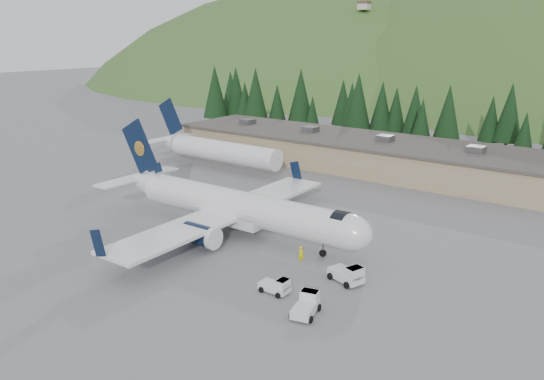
{
  "coord_description": "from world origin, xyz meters",
  "views": [
    {
      "loc": [
        37.35,
        -44.08,
        22.26
      ],
      "look_at": [
        0.0,
        6.0,
        4.0
      ],
      "focal_mm": 35.0,
      "sensor_mm": 36.0,
      "label": 1
    }
  ],
  "objects_px": {
    "airliner": "(234,207)",
    "second_airliner": "(212,149)",
    "baggage_tug_a": "(277,286)",
    "baggage_tug_b": "(348,275)",
    "ramp_worker": "(301,254)",
    "baggage_tug_c": "(307,305)",
    "terminal_building": "(358,152)"
  },
  "relations": [
    {
      "from": "airliner",
      "to": "baggage_tug_c",
      "type": "bearing_deg",
      "value": -33.14
    },
    {
      "from": "baggage_tug_a",
      "to": "ramp_worker",
      "type": "xyz_separation_m",
      "value": [
        -2.05,
        6.96,
        0.2
      ]
    },
    {
      "from": "baggage_tug_a",
      "to": "baggage_tug_b",
      "type": "bearing_deg",
      "value": 53.56
    },
    {
      "from": "airliner",
      "to": "second_airliner",
      "type": "relative_size",
      "value": 1.32
    },
    {
      "from": "airliner",
      "to": "ramp_worker",
      "type": "distance_m",
      "value": 11.41
    },
    {
      "from": "baggage_tug_a",
      "to": "terminal_building",
      "type": "bearing_deg",
      "value": 109.32
    },
    {
      "from": "second_airliner",
      "to": "baggage_tug_c",
      "type": "height_order",
      "value": "second_airliner"
    },
    {
      "from": "second_airliner",
      "to": "baggage_tug_b",
      "type": "xyz_separation_m",
      "value": [
        40.96,
        -25.6,
        -2.5
      ]
    },
    {
      "from": "baggage_tug_c",
      "to": "terminal_building",
      "type": "bearing_deg",
      "value": 9.7
    },
    {
      "from": "airliner",
      "to": "baggage_tug_a",
      "type": "xyz_separation_m",
      "value": [
        12.98,
        -9.24,
        -2.56
      ]
    },
    {
      "from": "ramp_worker",
      "to": "terminal_building",
      "type": "bearing_deg",
      "value": -67.33
    },
    {
      "from": "airliner",
      "to": "baggage_tug_c",
      "type": "relative_size",
      "value": 10.49
    },
    {
      "from": "baggage_tug_a",
      "to": "baggage_tug_c",
      "type": "bearing_deg",
      "value": -19.36
    },
    {
      "from": "baggage_tug_b",
      "to": "terminal_building",
      "type": "height_order",
      "value": "terminal_building"
    },
    {
      "from": "baggage_tug_a",
      "to": "terminal_building",
      "type": "relative_size",
      "value": 0.04
    },
    {
      "from": "second_airliner",
      "to": "baggage_tug_c",
      "type": "xyz_separation_m",
      "value": [
        40.95,
        -32.67,
        -2.57
      ]
    },
    {
      "from": "baggage_tug_a",
      "to": "baggage_tug_c",
      "type": "relative_size",
      "value": 0.81
    },
    {
      "from": "baggage_tug_b",
      "to": "airliner",
      "type": "bearing_deg",
      "value": -173.46
    },
    {
      "from": "second_airliner",
      "to": "baggage_tug_a",
      "type": "xyz_separation_m",
      "value": [
        36.84,
        -31.26,
        -2.66
      ]
    },
    {
      "from": "baggage_tug_a",
      "to": "ramp_worker",
      "type": "bearing_deg",
      "value": 106.01
    },
    {
      "from": "airliner",
      "to": "terminal_building",
      "type": "relative_size",
      "value": 0.51
    },
    {
      "from": "baggage_tug_a",
      "to": "baggage_tug_c",
      "type": "height_order",
      "value": "baggage_tug_c"
    },
    {
      "from": "second_airliner",
      "to": "ramp_worker",
      "type": "xyz_separation_m",
      "value": [
        34.79,
        -24.3,
        -2.46
      ]
    },
    {
      "from": "baggage_tug_b",
      "to": "baggage_tug_c",
      "type": "height_order",
      "value": "baggage_tug_b"
    },
    {
      "from": "baggage_tug_b",
      "to": "ramp_worker",
      "type": "xyz_separation_m",
      "value": [
        -6.16,
        1.3,
        0.05
      ]
    },
    {
      "from": "terminal_building",
      "to": "airliner",
      "type": "bearing_deg",
      "value": -84.07
    },
    {
      "from": "baggage_tug_c",
      "to": "terminal_building",
      "type": "height_order",
      "value": "terminal_building"
    },
    {
      "from": "second_airliner",
      "to": "baggage_tug_a",
      "type": "relative_size",
      "value": 9.86
    },
    {
      "from": "terminal_building",
      "to": "ramp_worker",
      "type": "distance_m",
      "value": 43.0
    },
    {
      "from": "second_airliner",
      "to": "baggage_tug_a",
      "type": "bearing_deg",
      "value": -40.32
    },
    {
      "from": "baggage_tug_c",
      "to": "ramp_worker",
      "type": "bearing_deg",
      "value": 22.67
    },
    {
      "from": "airliner",
      "to": "baggage_tug_c",
      "type": "height_order",
      "value": "airliner"
    }
  ]
}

